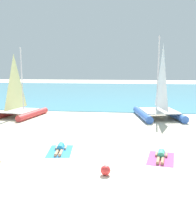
{
  "coord_description": "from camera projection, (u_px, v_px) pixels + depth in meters",
  "views": [
    {
      "loc": [
        2.02,
        -10.44,
        3.96
      ],
      "look_at": [
        0.0,
        5.63,
        1.2
      ],
      "focal_mm": 42.74,
      "sensor_mm": 36.0,
      "label": 1
    }
  ],
  "objects": [
    {
      "name": "sunbather_right",
      "position": [
        161.0,
        155.0,
        11.66
      ],
      "size": [
        0.65,
        1.57,
        0.3
      ],
      "rotation": [
        0.0,
        0.0,
        -0.16
      ],
      "color": "#3FB28C",
      "rests_on": "towel_right"
    },
    {
      "name": "sailboat_red",
      "position": [
        20.0,
        107.0,
        21.2
      ],
      "size": [
        3.32,
        4.58,
        5.48
      ],
      "rotation": [
        0.0,
        0.0,
        -0.16
      ],
      "color": "#CC3838",
      "rests_on": "ground"
    },
    {
      "name": "ocean_water",
      "position": [
        119.0,
        91.0,
        42.91
      ],
      "size": [
        120.0,
        40.0,
        0.05
      ],
      "primitive_type": "cube",
      "color": "#4C9EB7",
      "rests_on": "ground"
    },
    {
      "name": "towel_right",
      "position": [
        161.0,
        159.0,
        11.61
      ],
      "size": [
        1.39,
        2.05,
        0.01
      ],
      "primitive_type": "cube",
      "rotation": [
        0.0,
        0.0,
        -0.16
      ],
      "color": "#D84C99",
      "rests_on": "ground"
    },
    {
      "name": "beach_ball",
      "position": [
        106.0,
        170.0,
        9.83
      ],
      "size": [
        0.38,
        0.38,
        0.38
      ],
      "primitive_type": "sphere",
      "color": "red",
      "rests_on": "ground"
    },
    {
      "name": "sailboat_blue",
      "position": [
        159.0,
        106.0,
        20.68
      ],
      "size": [
        3.88,
        5.29,
        6.3
      ],
      "rotation": [
        0.0,
        0.0,
        0.18
      ],
      "color": "blue",
      "rests_on": "ground"
    },
    {
      "name": "ground_plane",
      "position": [
        105.0,
        118.0,
        20.9
      ],
      "size": [
        120.0,
        120.0,
        0.0
      ],
      "primitive_type": "plane",
      "color": "beige"
    },
    {
      "name": "sunbather_middle",
      "position": [
        60.0,
        148.0,
        12.68
      ],
      "size": [
        0.61,
        1.57,
        0.3
      ],
      "rotation": [
        0.0,
        0.0,
        0.13
      ],
      "color": "#268CCC",
      "rests_on": "towel_middle"
    },
    {
      "name": "towel_middle",
      "position": [
        60.0,
        151.0,
        12.63
      ],
      "size": [
        1.34,
        2.03,
        0.01
      ],
      "primitive_type": "cube",
      "rotation": [
        0.0,
        0.0,
        0.13
      ],
      "color": "#338CD8",
      "rests_on": "ground"
    }
  ]
}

